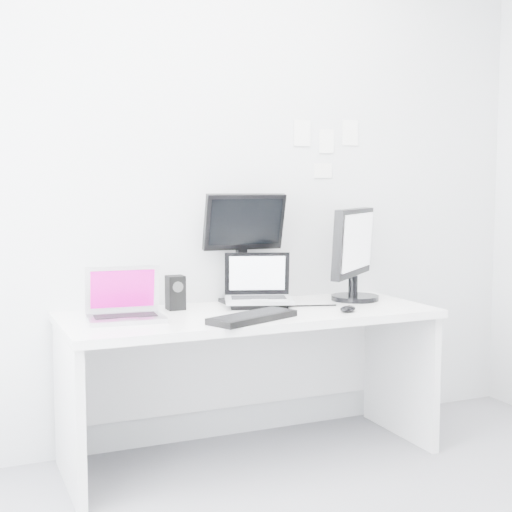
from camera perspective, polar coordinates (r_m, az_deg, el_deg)
name	(u,v)px	position (r m, az deg, el deg)	size (l,w,h in m)	color
back_wall	(224,183)	(3.73, -2.55, 5.84)	(3.60, 3.60, 0.00)	silver
desk	(251,385)	(3.54, -0.43, -10.27)	(1.80, 0.70, 0.73)	white
macbook	(125,293)	(3.24, -10.37, -2.93)	(0.34, 0.25, 0.25)	#B0B0B4
speaker	(175,293)	(3.52, -6.45, -2.92)	(0.08, 0.08, 0.17)	black
dell_laptop	(259,280)	(3.56, 0.22, -1.91)	(0.33, 0.26, 0.28)	#A3A5A9
rear_monitor	(243,247)	(3.69, -1.02, 0.74)	(0.43, 0.15, 0.58)	black
samsung_monitor	(355,253)	(3.81, 7.94, 0.25)	(0.55, 0.25, 0.51)	black
keyboard	(253,317)	(3.22, -0.27, -4.91)	(0.44, 0.16, 0.03)	black
mouse	(348,309)	(3.46, 7.33, -4.21)	(0.10, 0.06, 0.03)	black
wall_note_0	(302,133)	(3.92, 3.71, 9.77)	(0.10, 0.00, 0.14)	white
wall_note_1	(326,141)	(3.99, 5.65, 9.10)	(0.09, 0.00, 0.13)	white
wall_note_2	(350,133)	(4.07, 7.53, 9.72)	(0.10, 0.00, 0.14)	white
wall_note_3	(323,170)	(3.97, 5.37, 6.81)	(0.11, 0.00, 0.08)	white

